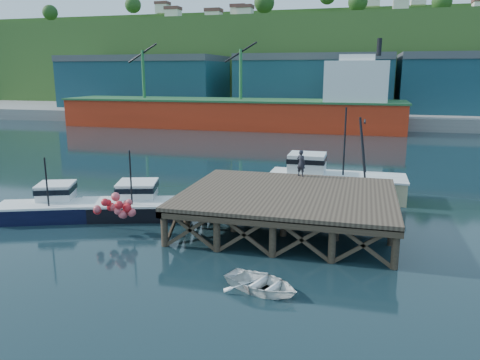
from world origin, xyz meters
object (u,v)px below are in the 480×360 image
(boat_black, at_px, (135,204))
(dockworker, at_px, (301,163))
(boat_navy, at_px, (53,206))
(dinghy, at_px, (262,283))
(trawler, at_px, (334,179))

(boat_black, xyz_separation_m, dockworker, (9.73, 4.72, 2.20))
(boat_navy, relative_size, boat_black, 0.91)
(dinghy, bearing_deg, dockworker, 21.90)
(boat_black, relative_size, dockworker, 4.29)
(boat_navy, relative_size, trawler, 0.70)
(boat_navy, relative_size, dinghy, 2.05)
(boat_navy, height_order, boat_black, boat_black)
(boat_black, bearing_deg, trawler, 17.41)
(trawler, bearing_deg, boat_black, -145.88)
(boat_black, relative_size, trawler, 0.77)
(boat_navy, xyz_separation_m, dinghy, (14.55, -6.41, -0.46))
(trawler, xyz_separation_m, dockworker, (-1.97, -3.23, 1.66))
(boat_navy, height_order, dinghy, boat_navy)
(dockworker, bearing_deg, dinghy, 115.58)
(boat_black, relative_size, dinghy, 2.27)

